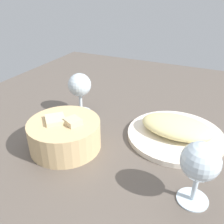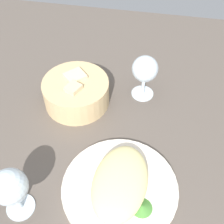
{
  "view_description": "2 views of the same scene",
  "coord_description": "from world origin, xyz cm",
  "views": [
    {
      "loc": [
        -15.29,
        55.52,
        38.5
      ],
      "look_at": [
        10.7,
        0.79,
        5.95
      ],
      "focal_mm": 39.38,
      "sensor_mm": 36.0,
      "label": 1
    },
    {
      "loc": [
        -37.67,
        -7.07,
        62.73
      ],
      "look_at": [
        12.62,
        2.1,
        3.94
      ],
      "focal_mm": 47.66,
      "sensor_mm": 36.0,
      "label": 2
    }
  ],
  "objects": [
    {
      "name": "ground_plane",
      "position": [
        0.0,
        0.0,
        -1.0
      ],
      "size": [
        140.0,
        140.0,
        2.0
      ],
      "primitive_type": "cube",
      "color": "#5A4F47"
    },
    {
      "name": "plate",
      "position": [
        -6.79,
        -3.23,
        0.7
      ],
      "size": [
        26.31,
        26.31,
        1.4
      ],
      "primitive_type": "cylinder",
      "color": "white",
      "rests_on": "ground_plane"
    },
    {
      "name": "omelette",
      "position": [
        -6.79,
        -3.23,
        3.53
      ],
      "size": [
        20.1,
        13.28,
        4.26
      ],
      "primitive_type": "ellipsoid",
      "rotation": [
        0.0,
        0.0,
        -0.07
      ],
      "color": "beige",
      "rests_on": "plate"
    },
    {
      "name": "lettuce_garnish",
      "position": [
        -10.8,
        -8.62,
        1.95
      ],
      "size": [
        4.67,
        4.67,
        1.11
      ],
      "primitive_type": "cone",
      "color": "#468635",
      "rests_on": "plate"
    },
    {
      "name": "bread_basket",
      "position": [
        18.19,
        13.26,
        3.88
      ],
      "size": [
        18.29,
        18.29,
        8.82
      ],
      "color": "tan",
      "rests_on": "ground_plane"
    },
    {
      "name": "wine_glass_near",
      "position": [
        24.62,
        -4.83,
        9.03
      ],
      "size": [
        7.3,
        7.3,
        13.32
      ],
      "color": "silver",
      "rests_on": "ground_plane"
    },
    {
      "name": "wine_glass_far",
      "position": [
        -14.82,
        17.33,
        9.18
      ],
      "size": [
        7.37,
        7.37,
        13.47
      ],
      "color": "silver",
      "rests_on": "ground_plane"
    }
  ]
}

